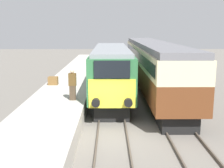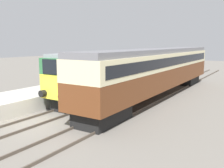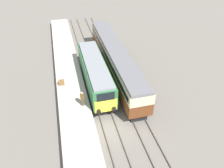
{
  "view_description": "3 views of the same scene",
  "coord_description": "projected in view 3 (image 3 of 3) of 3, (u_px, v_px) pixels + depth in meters",
  "views": [
    {
      "loc": [
        -0.13,
        -12.76,
        5.15
      ],
      "look_at": [
        0.0,
        1.71,
        2.29
      ],
      "focal_mm": 45.0,
      "sensor_mm": 36.0,
      "label": 1
    },
    {
      "loc": [
        11.25,
        -9.34,
        4.52
      ],
      "look_at": [
        1.7,
        5.71,
        1.6
      ],
      "focal_mm": 40.0,
      "sensor_mm": 36.0,
      "label": 2
    },
    {
      "loc": [
        -3.78,
        -15.64,
        17.37
      ],
      "look_at": [
        1.7,
        5.71,
        1.6
      ],
      "focal_mm": 35.0,
      "sensor_mm": 36.0,
      "label": 3
    }
  ],
  "objects": [
    {
      "name": "ground_plane",
      "position": [
        110.0,
        129.0,
        23.19
      ],
      "size": [
        120.0,
        120.0,
        0.0
      ],
      "primitive_type": "plane",
      "color": "slate"
    },
    {
      "name": "platform_left",
      "position": [
        71.0,
        86.0,
        28.53
      ],
      "size": [
        3.5,
        50.0,
        1.01
      ],
      "color": "#B7B2A8",
      "rests_on": "ground_plane"
    },
    {
      "name": "rails_near_track",
      "position": [
        100.0,
        99.0,
        27.09
      ],
      "size": [
        1.51,
        60.0,
        0.14
      ],
      "color": "#4C4238",
      "rests_on": "ground_plane"
    },
    {
      "name": "rails_far_track",
      "position": [
        126.0,
        95.0,
        27.78
      ],
      "size": [
        1.5,
        60.0,
        0.14
      ],
      "color": "#4C4238",
      "rests_on": "ground_plane"
    },
    {
      "name": "locomotive",
      "position": [
        95.0,
        73.0,
        28.19
      ],
      "size": [
        2.7,
        12.9,
        3.83
      ],
      "color": "black",
      "rests_on": "ground_plane"
    },
    {
      "name": "passenger_carriage",
      "position": [
        115.0,
        58.0,
        30.68
      ],
      "size": [
        2.75,
        21.16,
        4.08
      ],
      "color": "black",
      "rests_on": "ground_plane"
    },
    {
      "name": "person_on_platform",
      "position": [
        82.0,
        99.0,
        24.26
      ],
      "size": [
        0.44,
        0.26,
        1.84
      ],
      "color": "#473828",
      "rests_on": "platform_left"
    },
    {
      "name": "luggage_crate",
      "position": [
        61.0,
        83.0,
        27.87
      ],
      "size": [
        0.7,
        0.56,
        0.6
      ],
      "color": "brown",
      "rests_on": "platform_left"
    }
  ]
}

